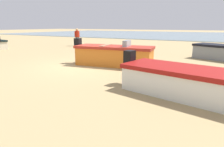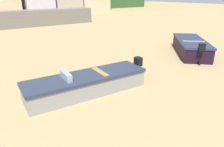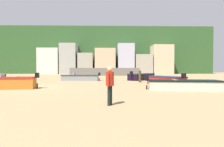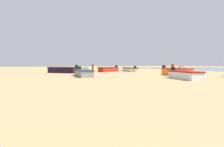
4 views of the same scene
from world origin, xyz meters
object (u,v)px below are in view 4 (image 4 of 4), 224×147
boat_black_3 (63,70)px  boat_cream_4 (130,69)px  boat_red_5 (109,69)px  mooring_post_near_water (93,68)px  boat_orange_1 (177,72)px  boat_white_7 (185,75)px  beach_walker_foreground (173,67)px  boat_grey_6 (83,73)px

boat_black_3 → boat_cream_4: bearing=-43.6°
boat_red_5 → mooring_post_near_water: 4.05m
boat_orange_1 → boat_white_7: 4.62m
boat_black_3 → boat_white_7: boat_black_3 is taller
boat_red_5 → beach_walker_foreground: (-5.56, -9.84, 0.52)m
boat_black_3 → boat_white_7: size_ratio=1.17×
boat_black_3 → boat_grey_6: boat_black_3 is taller
boat_white_7 → mooring_post_near_water: bearing=-64.3°
boat_grey_6 → boat_red_5: bearing=-123.1°
boat_grey_6 → beach_walker_foreground: bearing=-163.4°
boat_orange_1 → beach_walker_foreground: (7.60, -6.46, 0.47)m
boat_grey_6 → beach_walker_foreground: (3.85, -16.90, 0.55)m
boat_orange_1 → beach_walker_foreground: bearing=-139.3°
boat_grey_6 → beach_walker_foreground: 17.34m
boat_black_3 → mooring_post_near_water: bearing=-59.6°
boat_black_3 → boat_grey_6: bearing=-129.3°
boat_cream_4 → boat_grey_6: (-9.25, 11.42, 0.02)m
boat_orange_1 → mooring_post_near_water: size_ratio=2.93×
boat_grey_6 → beach_walker_foreground: beach_walker_foreground is taller
boat_grey_6 → mooring_post_near_water: (7.53, -3.47, 0.28)m
beach_walker_foreground → boat_black_3: bearing=-176.4°
boat_orange_1 → boat_cream_4: bearing=-103.2°
boat_black_3 → mooring_post_near_water: mooring_post_near_water is taller
boat_red_5 → boat_grey_6: size_ratio=0.83×
boat_black_3 → beach_walker_foreground: size_ratio=2.84×
boat_black_3 → boat_red_5: 8.20m
boat_white_7 → boat_black_3: bearing=-51.4°
boat_orange_1 → boat_white_7: bearing=45.7°
beach_walker_foreground → boat_cream_4: bearing=153.7°
boat_black_3 → boat_cream_4: (0.67, -12.52, -0.11)m
boat_orange_1 → boat_white_7: boat_orange_1 is taller
boat_grey_6 → boat_cream_4: bearing=-137.2°
boat_black_3 → boat_red_5: boat_black_3 is taller
boat_orange_1 → boat_cream_4: 13.04m
boat_cream_4 → boat_grey_6: 14.70m
boat_orange_1 → boat_black_3: bearing=-55.8°
boat_red_5 → beach_walker_foreground: 11.32m
boat_black_3 → boat_red_5: (0.83, -8.16, -0.05)m
boat_black_3 → beach_walker_foreground: 18.62m
boat_white_7 → mooring_post_near_water: mooring_post_near_water is taller
boat_cream_4 → beach_walker_foreground: beach_walker_foreground is taller
boat_grey_6 → boat_black_3: bearing=-78.9°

